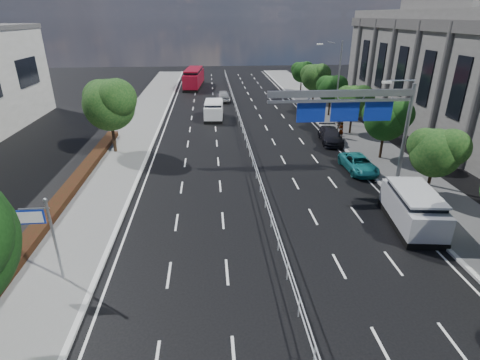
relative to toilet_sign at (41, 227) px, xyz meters
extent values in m
plane|color=black|center=(10.95, 0.00, -2.94)|extent=(160.00, 160.00, 0.00)
cube|color=slate|center=(-0.55, 0.00, -2.87)|extent=(5.00, 140.00, 0.14)
cube|color=silver|center=(1.95, 0.00, -2.87)|extent=(0.25, 140.00, 0.15)
cube|color=silver|center=(19.95, 0.00, -2.87)|extent=(0.25, 140.00, 0.15)
cube|color=silver|center=(10.95, 22.50, -1.94)|extent=(0.05, 85.00, 0.05)
cube|color=silver|center=(10.95, 22.50, -2.39)|extent=(0.05, 85.00, 0.05)
cube|color=black|center=(-2.35, 5.00, -2.58)|extent=(1.00, 36.00, 0.44)
cylinder|color=gray|center=(0.45, 0.00, -0.84)|extent=(0.12, 0.12, 4.20)
sphere|color=gray|center=(0.45, 0.00, 1.31)|extent=(0.18, 0.18, 0.18)
cylinder|color=gray|center=(-0.10, 0.00, 0.91)|extent=(1.30, 0.07, 0.07)
cube|color=navy|center=(-0.40, 0.00, 0.51)|extent=(1.35, 0.06, 0.68)
cube|color=white|center=(-0.40, 0.04, 0.51)|extent=(1.20, 0.01, 0.54)
cube|color=white|center=(-0.40, -0.04, 0.51)|extent=(1.20, 0.01, 0.54)
cylinder|color=gray|center=(21.55, 10.00, 0.66)|extent=(0.28, 0.28, 7.20)
cube|color=gray|center=(16.55, 10.00, 3.66)|extent=(10.20, 0.25, 0.45)
cube|color=gray|center=(16.55, 10.00, 3.16)|extent=(10.20, 0.18, 0.18)
cylinder|color=gray|center=(20.55, 10.00, 4.46)|extent=(2.00, 0.10, 0.10)
cube|color=silver|center=(19.55, 10.00, 4.36)|extent=(0.60, 0.25, 0.15)
cube|color=navy|center=(19.35, 10.18, 2.36)|extent=(2.00, 0.08, 1.40)
cube|color=white|center=(19.35, 10.23, 2.36)|extent=(1.80, 0.02, 1.20)
cube|color=navy|center=(16.95, 10.18, 2.36)|extent=(2.00, 0.08, 1.40)
cube|color=white|center=(16.95, 10.23, 2.36)|extent=(1.80, 0.02, 1.20)
cube|color=navy|center=(14.55, 10.18, 2.36)|extent=(2.00, 0.08, 1.40)
cube|color=white|center=(14.55, 10.23, 2.36)|extent=(1.80, 0.02, 1.20)
cylinder|color=gray|center=(21.75, 26.00, 1.56)|extent=(0.16, 0.16, 9.00)
cylinder|color=gray|center=(20.55, 26.00, 5.86)|extent=(0.10, 2.40, 0.10)
cube|color=silver|center=(19.35, 26.00, 5.71)|extent=(0.60, 0.25, 0.15)
cube|color=slate|center=(34.95, 22.00, 3.06)|extent=(14.00, 36.00, 12.00)
cube|color=#4C4947|center=(27.85, 22.00, 7.66)|extent=(0.40, 36.00, 1.00)
cylinder|color=black|center=(-1.05, 18.00, -1.19)|extent=(0.28, 0.28, 3.50)
sphere|color=#103511|center=(-1.05, 18.00, 1.40)|extent=(4.40, 4.40, 4.40)
sphere|color=#103511|center=(-0.17, 17.34, 2.10)|extent=(3.30, 3.30, 3.30)
sphere|color=#103511|center=(-1.82, 18.66, 1.96)|extent=(3.08, 3.08, 3.08)
cylinder|color=black|center=(22.15, 7.00, -1.64)|extent=(0.21, 0.21, 2.60)
sphere|color=#103511|center=(22.15, 7.00, 0.28)|extent=(3.20, 3.20, 3.20)
sphere|color=#103511|center=(22.79, 6.52, 0.80)|extent=(2.40, 2.40, 2.40)
sphere|color=#103511|center=(21.59, 7.48, 0.70)|extent=(2.24, 2.24, 2.24)
cylinder|color=black|center=(22.15, 14.50, -1.54)|extent=(0.22, 0.22, 2.80)
sphere|color=black|center=(22.15, 14.50, 0.53)|extent=(3.50, 3.50, 3.50)
sphere|color=black|center=(22.85, 13.97, 1.09)|extent=(2.62, 2.62, 2.62)
sphere|color=black|center=(21.54, 15.03, 0.98)|extent=(2.45, 2.45, 2.45)
cylinder|color=black|center=(22.15, 22.00, -1.59)|extent=(0.22, 0.22, 2.70)
sphere|color=#103511|center=(22.15, 22.00, 0.40)|extent=(3.30, 3.30, 3.30)
sphere|color=#103511|center=(22.81, 21.50, 0.94)|extent=(2.48, 2.48, 2.47)
sphere|color=#103511|center=(21.58, 22.50, 0.84)|extent=(2.31, 2.31, 2.31)
cylinder|color=black|center=(22.15, 29.50, -1.62)|extent=(0.21, 0.21, 2.65)
sphere|color=black|center=(22.15, 29.50, 0.34)|extent=(3.20, 3.20, 3.20)
sphere|color=black|center=(22.79, 29.02, 0.87)|extent=(2.40, 2.40, 2.40)
sphere|color=black|center=(21.59, 29.98, 0.77)|extent=(2.24, 2.24, 2.24)
cylinder|color=black|center=(22.15, 37.00, -1.52)|extent=(0.23, 0.23, 2.85)
sphere|color=#103511|center=(22.15, 37.00, 0.59)|extent=(3.60, 3.60, 3.60)
sphere|color=#103511|center=(22.87, 36.46, 1.16)|extent=(2.70, 2.70, 2.70)
sphere|color=#103511|center=(21.52, 37.54, 1.05)|extent=(2.52, 2.52, 2.52)
cylinder|color=black|center=(22.15, 44.50, -1.64)|extent=(0.21, 0.21, 2.60)
sphere|color=black|center=(22.15, 44.50, 0.28)|extent=(3.10, 3.10, 3.10)
sphere|color=black|center=(22.77, 44.03, 0.80)|extent=(2.32, 2.33, 2.32)
sphere|color=black|center=(21.61, 44.97, 0.70)|extent=(2.17, 2.17, 2.17)
cube|color=black|center=(8.06, 29.36, -2.77)|extent=(2.42, 5.06, 0.35)
cube|color=white|center=(8.06, 29.36, -1.91)|extent=(2.37, 4.96, 1.46)
cube|color=black|center=(8.06, 29.36, -1.18)|extent=(2.13, 3.59, 0.64)
cube|color=white|center=(8.06, 29.36, -0.86)|extent=(2.23, 3.89, 0.13)
cylinder|color=black|center=(7.09, 27.82, -2.58)|extent=(0.35, 0.74, 0.73)
cylinder|color=black|center=(8.84, 27.71, -2.58)|extent=(0.35, 0.74, 0.73)
cylinder|color=black|center=(7.28, 31.01, -2.58)|extent=(0.35, 0.74, 0.73)
cylinder|color=black|center=(9.03, 30.90, -2.58)|extent=(0.35, 0.74, 0.73)
cube|color=black|center=(5.04, 51.09, -2.79)|extent=(3.46, 10.65, 0.31)
cube|color=maroon|center=(5.04, 51.09, -1.44)|extent=(3.39, 10.45, 2.13)
cube|color=black|center=(5.04, 51.09, -0.38)|extent=(2.93, 7.57, 0.94)
cube|color=maroon|center=(5.04, 51.09, 0.09)|extent=(3.08, 8.19, 0.19)
cylinder|color=black|center=(3.70, 47.82, -2.62)|extent=(0.33, 0.67, 0.65)
cylinder|color=black|center=(5.75, 47.63, -2.62)|extent=(0.33, 0.67, 0.65)
cylinder|color=black|center=(4.34, 54.56, -2.62)|extent=(0.33, 0.67, 0.65)
cylinder|color=black|center=(6.38, 54.37, -2.62)|extent=(0.33, 0.67, 0.65)
imported|color=#97999E|center=(9.58, 39.64, -2.18)|extent=(2.00, 4.57, 1.53)
imported|color=black|center=(5.04, 53.98, -2.18)|extent=(2.06, 4.76, 1.52)
cube|color=black|center=(19.25, 3.58, -2.76)|extent=(2.97, 5.63, 0.37)
cube|color=#A2A4A9|center=(19.25, 3.58, -1.87)|extent=(2.91, 5.52, 1.52)
cube|color=black|center=(19.25, 3.58, -1.11)|extent=(2.54, 4.03, 0.67)
cube|color=#A2A4A9|center=(19.25, 3.58, -0.78)|extent=(2.67, 4.36, 0.13)
cylinder|color=black|center=(18.09, 1.98, -2.57)|extent=(0.42, 0.79, 0.76)
cylinder|color=black|center=(19.95, 1.73, -2.57)|extent=(0.42, 0.79, 0.76)
cylinder|color=black|center=(18.55, 5.43, -2.57)|extent=(0.42, 0.79, 0.76)
cylinder|color=black|center=(20.41, 5.18, -2.57)|extent=(0.42, 0.79, 0.76)
imported|color=#1A7276|center=(19.25, 12.00, -2.33)|extent=(2.17, 4.50, 1.24)
imported|color=black|center=(19.25, 19.37, -2.26)|extent=(2.45, 4.94, 1.38)
imported|color=gray|center=(20.55, 20.25, -1.99)|extent=(0.68, 0.56, 1.62)
imported|color=gray|center=(21.06, 22.27, -1.86)|extent=(1.17, 1.13, 1.89)
camera|label=1|loc=(7.58, -14.85, 8.53)|focal=28.00mm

